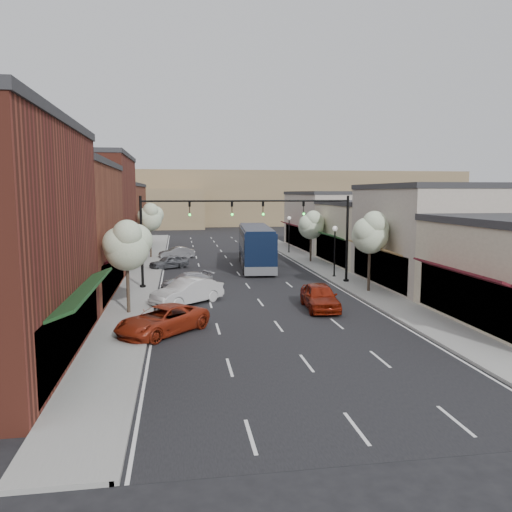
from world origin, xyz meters
name	(u,v)px	position (x,y,z in m)	size (l,w,h in m)	color
ground	(266,309)	(0.00, 0.00, 0.00)	(160.00, 160.00, 0.00)	black
sidewalk_left	(146,268)	(-8.40, 18.50, 0.07)	(2.80, 73.00, 0.15)	gray
sidewalk_right	(315,264)	(8.40, 18.50, 0.07)	(2.80, 73.00, 0.15)	gray
curb_left	(161,267)	(-7.00, 18.50, 0.07)	(0.25, 73.00, 0.17)	gray
curb_right	(302,264)	(7.00, 18.50, 0.07)	(0.25, 73.00, 0.17)	gray
bldg_left_midnear	(46,230)	(-14.23, 6.00, 4.66)	(10.14, 14.10, 9.40)	brown
bldg_left_midfar	(83,212)	(-14.24, 20.00, 5.40)	(10.14, 14.10, 10.90)	maroon
bldg_left_far	(107,217)	(-14.22, 36.00, 4.16)	(10.14, 18.10, 8.40)	brown
bldg_right_midnear	(427,236)	(13.72, 6.00, 3.91)	(9.14, 12.10, 7.90)	#B6A99C
bldg_right_midfar	(368,233)	(13.70, 18.00, 3.17)	(9.14, 12.10, 6.40)	beige
bldg_right_far	(327,221)	(13.71, 32.00, 3.66)	(9.14, 16.10, 7.40)	#B6A99C
hill_far	(200,198)	(0.00, 90.00, 6.00)	(120.00, 30.00, 12.00)	#7A6647
hill_near	(81,208)	(-25.00, 78.00, 4.00)	(50.00, 20.00, 8.00)	#7A6647
signal_mast_right	(318,226)	(5.62, 8.00, 4.62)	(8.22, 0.46, 7.00)	black
signal_mast_left	(174,228)	(-5.62, 8.00, 4.62)	(8.22, 0.46, 7.00)	black
tree_right_near	(371,232)	(8.35, 3.94, 4.45)	(2.85, 2.65, 5.95)	#47382B
tree_right_far	(312,224)	(8.35, 19.94, 3.99)	(2.85, 2.65, 5.43)	#47382B
tree_left_near	(127,244)	(-8.25, -0.06, 4.22)	(2.85, 2.65, 5.69)	#47382B
tree_left_far	(150,217)	(-8.25, 25.94, 4.60)	(2.85, 2.65, 6.13)	#47382B
lamp_post_near	(335,243)	(7.80, 10.50, 3.01)	(0.44, 0.44, 4.44)	black
lamp_post_far	(289,228)	(7.80, 28.00, 3.01)	(0.44, 0.44, 4.44)	black
coach_bus	(256,246)	(2.17, 17.71, 2.05)	(3.95, 13.17, 3.96)	black
red_hatchback	(320,297)	(3.34, -0.48, 0.81)	(1.91, 4.76, 1.62)	maroon
parked_car_a	(162,320)	(-6.20, -4.48, 0.72)	(2.40, 5.20, 1.44)	maroon
parked_car_b	(187,292)	(-4.78, 2.32, 0.83)	(1.75, 5.02, 1.66)	silver
parked_car_c	(187,281)	(-4.69, 7.75, 0.60)	(1.68, 4.12, 1.20)	#A6A6AC
parked_car_d	(169,262)	(-6.20, 18.05, 0.64)	(1.52, 3.78, 1.29)	#595B61
parked_car_e	(177,253)	(-5.48, 25.57, 0.63)	(1.34, 3.85, 1.27)	gray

